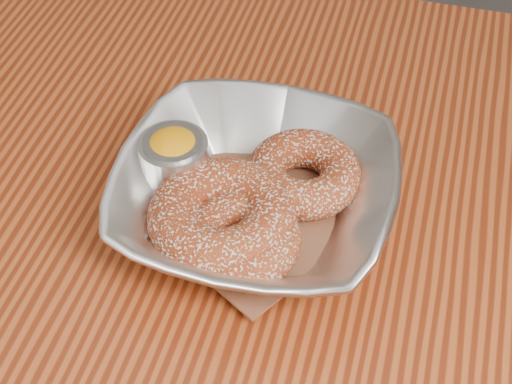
% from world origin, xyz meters
% --- Properties ---
extents(table, '(1.20, 0.80, 0.75)m').
position_xyz_m(table, '(0.00, 0.00, 0.65)').
color(table, '#8E3917').
rests_on(table, ground_plane).
extents(serving_bowl, '(0.21, 0.21, 0.05)m').
position_xyz_m(serving_bowl, '(-0.02, 0.06, 0.78)').
color(serving_bowl, silver).
rests_on(serving_bowl, table).
extents(parchment, '(0.20, 0.20, 0.00)m').
position_xyz_m(parchment, '(-0.02, 0.06, 0.76)').
color(parchment, brown).
rests_on(parchment, table).
extents(donut_back, '(0.11, 0.11, 0.03)m').
position_xyz_m(donut_back, '(0.01, 0.09, 0.78)').
color(donut_back, '#913517').
rests_on(donut_back, parchment).
extents(donut_front, '(0.12, 0.12, 0.03)m').
position_xyz_m(donut_front, '(-0.02, 0.01, 0.78)').
color(donut_front, '#913517').
rests_on(donut_front, parchment).
extents(donut_extra, '(0.11, 0.11, 0.04)m').
position_xyz_m(donut_extra, '(-0.04, 0.03, 0.78)').
color(donut_extra, '#913517').
rests_on(donut_extra, parchment).
extents(ramekin, '(0.05, 0.05, 0.06)m').
position_xyz_m(ramekin, '(-0.09, 0.07, 0.79)').
color(ramekin, silver).
rests_on(ramekin, table).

